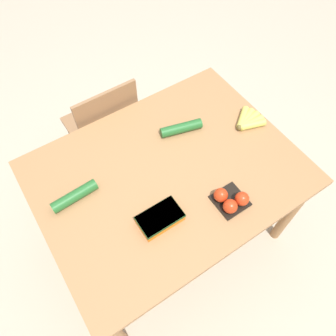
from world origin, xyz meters
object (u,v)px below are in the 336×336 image
Objects in this scene: chair at (105,128)px; carrot_bag at (160,218)px; banana_bunch at (248,121)px; cucumber_near at (181,128)px; cucumber_far at (75,196)px; tomato_pack at (231,200)px.

chair is 4.42× the size of carrot_bag.
banana_bunch is 0.75m from carrot_bag.
cucumber_far is (-0.65, -0.06, 0.00)m from cucumber_near.
chair is at bearing 132.95° from banana_bunch.
carrot_bag is (-0.12, -0.86, 0.32)m from chair.
chair reaches higher than cucumber_near.
cucumber_near is (0.26, -0.49, 0.32)m from chair.
carrot_bag is 0.86× the size of cucumber_near.
banana_bunch is at bearing 132.21° from chair.
cucumber_near and cucumber_far have the same top height.
banana_bunch is 0.51m from tomato_pack.
tomato_pack is 0.34m from carrot_bag.
chair is 0.93m from banana_bunch.
cucumber_far is at bearing 174.62° from banana_bunch.
chair reaches higher than banana_bunch.
cucumber_far reaches higher than carrot_bag.
banana_bunch is at bearing -24.84° from cucumber_near.
chair reaches higher than tomato_pack.
banana_bunch is at bearing 39.94° from tomato_pack.
chair is 0.93m from carrot_bag.
carrot_bag is 0.87× the size of cucumber_far.
chair is 0.64m from cucumber_near.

